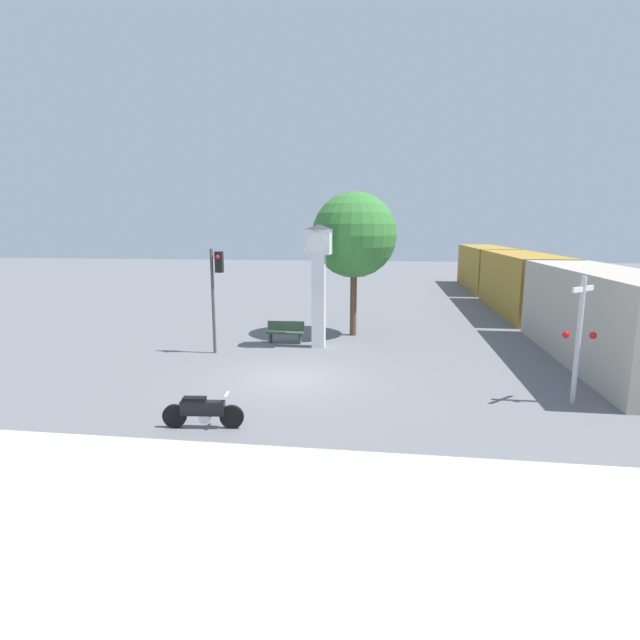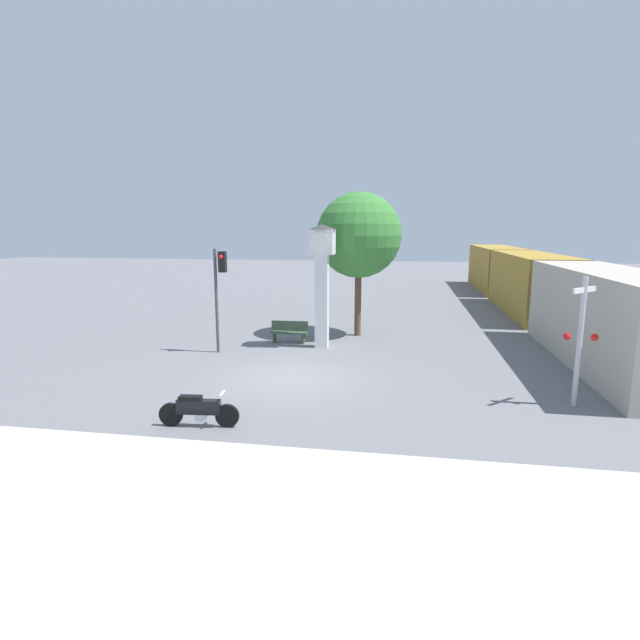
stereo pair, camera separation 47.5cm
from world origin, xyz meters
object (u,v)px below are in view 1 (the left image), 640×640
Objects in this scene: freight_train at (521,283)px; railroad_crossing_signal at (579,335)px; motorcycle at (203,411)px; traffic_light at (216,282)px; clock_tower at (319,267)px; bench at (285,331)px; street_tree at (354,236)px.

railroad_crossing_signal is (-2.49, -16.16, 0.26)m from freight_train.
traffic_light reaches higher than motorcycle.
clock_tower is (1.65, 8.82, 2.87)m from motorcycle.
bench is at bearing 158.30° from clock_tower.
street_tree is at bearing -139.57° from freight_train.
railroad_crossing_signal is at bearing 11.93° from motorcycle.
street_tree reaches higher than motorcycle.
traffic_light is at bearing 160.50° from railroad_crossing_signal.
freight_train is (12.16, 19.26, 1.27)m from motorcycle.
street_tree is at bearing 69.88° from motorcycle.
clock_tower is 1.23× the size of traffic_light.
bench is (-12.04, -9.83, -1.21)m from freight_train.
clock_tower is 9.95m from railroad_crossing_signal.
street_tree is (2.89, 11.36, 4.11)m from motorcycle.
bench is at bearing 43.68° from traffic_light.
motorcycle is at bearing -73.70° from traffic_light.
street_tree is (5.02, 4.08, 1.72)m from traffic_light.
motorcycle is 9.42m from clock_tower.
street_tree reaches higher than railroad_crossing_signal.
traffic_light is at bearing -140.02° from freight_train.
motorcycle is 0.40× the size of clock_tower.
railroad_crossing_signal is (11.80, -4.18, -0.85)m from traffic_light.
motorcycle is 0.06× the size of freight_train.
street_tree is at bearing 129.38° from railroad_crossing_signal.
street_tree is at bearing 63.91° from clock_tower.
clock_tower is 14.91m from freight_train.
traffic_light is (-14.29, -11.98, 1.11)m from freight_train.
clock_tower is at bearing -135.20° from freight_train.
freight_train is at bearing 39.24° from bench.
bench is at bearing 83.43° from motorcycle.
railroad_crossing_signal is at bearing -35.47° from clock_tower.
clock_tower reaches higher than railroad_crossing_signal.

